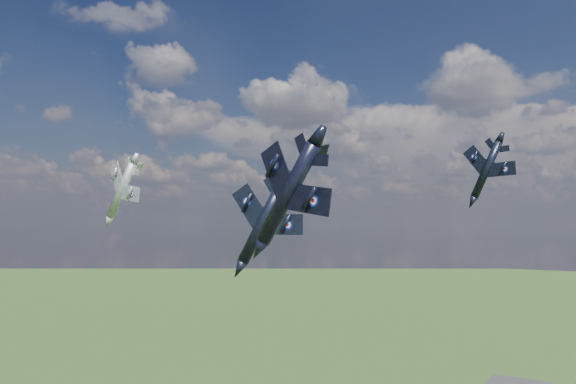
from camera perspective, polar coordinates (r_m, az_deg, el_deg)
The scene contains 4 objects.
jet_lead_navy at distance 74.49m, azimuth -2.58°, elevation -3.10°, with size 11.71×16.33×3.38m, color black, non-canonical shape.
jet_right_navy at distance 53.73m, azimuth 0.01°, elevation -0.16°, with size 11.11×15.49×3.20m, color black, non-canonical shape.
jet_high_navy at distance 100.88m, azimuth 19.52°, elevation 2.17°, with size 10.04×13.99×2.89m, color black, non-canonical shape.
jet_left_silver at distance 106.55m, azimuth -16.54°, elevation 0.19°, with size 11.72×16.35×3.38m, color #91929A, non-canonical shape.
Camera 1 is at (48.04, -59.36, 77.59)m, focal length 35.00 mm.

